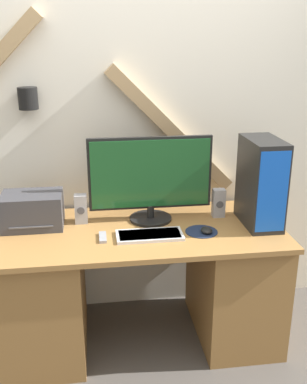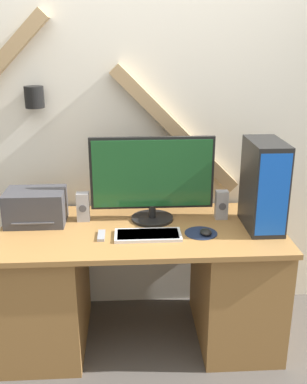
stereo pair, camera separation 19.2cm
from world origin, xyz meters
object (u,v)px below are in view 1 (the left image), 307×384
object	(u,v)px
monitor	(150,177)
speaker_left	(81,209)
keyboard	(150,235)
speaker_right	(219,203)
printer	(33,210)
remote_control	(103,237)
mouse	(206,230)
computer_tower	(261,183)

from	to	relation	value
monitor	speaker_left	size ratio (longest dim) A/B	4.13
speaker_left	monitor	bearing A→B (deg)	-0.65
keyboard	speaker_right	bearing A→B (deg)	27.50
printer	speaker_right	xyz separation A→B (m)	(1.13, 0.00, -0.01)
monitor	remote_control	world-z (taller)	monitor
monitor	mouse	size ratio (longest dim) A/B	8.92
monitor	mouse	xyz separation A→B (m)	(0.29, -0.25, -0.25)
mouse	computer_tower	size ratio (longest dim) A/B	0.16
printer	speaker_left	xyz separation A→B (m)	(0.28, 0.02, -0.01)
keyboard	remote_control	world-z (taller)	keyboard
mouse	speaker_left	world-z (taller)	speaker_left
keyboard	mouse	bearing A→B (deg)	0.46
keyboard	speaker_left	size ratio (longest dim) A/B	2.10
speaker_left	speaker_right	size ratio (longest dim) A/B	1.00
speaker_left	remote_control	distance (m)	0.28
monitor	speaker_left	bearing A→B (deg)	179.35
monitor	speaker_right	xyz separation A→B (m)	(0.43, -0.01, -0.18)
speaker_left	speaker_right	bearing A→B (deg)	-0.99
speaker_left	computer_tower	bearing A→B (deg)	-8.50
speaker_left	speaker_right	xyz separation A→B (m)	(0.85, -0.01, 0.00)
keyboard	printer	xyz separation A→B (m)	(-0.66, 0.24, 0.09)
computer_tower	printer	distance (m)	1.35
keyboard	printer	distance (m)	0.71
printer	monitor	bearing A→B (deg)	0.94
monitor	speaker_right	bearing A→B (deg)	-1.32
remote_control	speaker_right	bearing A→B (deg)	17.52
monitor	remote_control	bearing A→B (deg)	-141.50
mouse	speaker_right	distance (m)	0.28
monitor	printer	world-z (taller)	monitor
keyboard	speaker_right	xyz separation A→B (m)	(0.46, 0.24, 0.08)
mouse	printer	xyz separation A→B (m)	(-0.99, 0.24, 0.08)
keyboard	speaker_left	xyz separation A→B (m)	(-0.38, 0.26, 0.08)
speaker_left	printer	bearing A→B (deg)	-176.67
computer_tower	speaker_left	size ratio (longest dim) A/B	2.89
mouse	remote_control	xyz separation A→B (m)	(-0.59, 0.01, -0.01)
mouse	speaker_left	distance (m)	0.76
keyboard	printer	bearing A→B (deg)	160.10
monitor	computer_tower	distance (m)	0.65
mouse	printer	bearing A→B (deg)	166.54
printer	remote_control	xyz separation A→B (m)	(0.40, -0.23, -0.09)
speaker_right	keyboard	bearing A→B (deg)	-152.50
printer	speaker_right	world-z (taller)	printer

